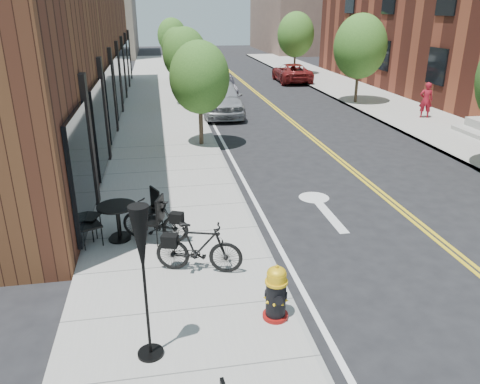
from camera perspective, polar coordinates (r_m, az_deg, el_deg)
ground at (r=9.93m, az=4.02°, el=-8.54°), size 120.00×120.00×0.00m
sidewalk_near at (r=18.97m, az=-9.24°, el=6.27°), size 4.00×70.00×0.12m
sidewalk_far at (r=22.54m, az=23.15°, el=7.24°), size 4.00×70.00×0.12m
building_near at (r=22.78m, az=-21.91°, el=16.39°), size 5.00×28.00×7.00m
bg_building_left at (r=56.62m, az=-17.10°, el=20.71°), size 8.00×14.00×10.00m
tree_near_a at (r=17.55m, az=-4.96°, el=13.73°), size 2.20×2.20×3.81m
tree_near_b at (r=25.47m, az=-6.74°, el=16.33°), size 2.30×2.30×3.98m
tree_near_c at (r=33.45m, az=-7.67°, el=17.19°), size 2.10×2.10×3.67m
tree_near_d at (r=41.41m, az=-8.29°, el=18.33°), size 2.40×2.40×4.11m
tree_far_b at (r=26.67m, az=14.43°, el=16.80°), size 2.80×2.80×4.62m
tree_far_c at (r=37.93m, az=6.81°, el=18.52°), size 2.80×2.80×4.62m
fire_hydrant at (r=7.90m, az=4.41°, el=-12.21°), size 0.56×0.56×0.99m
bicycle_left at (r=10.54m, az=-10.33°, el=-3.38°), size 1.61×1.03×0.94m
bicycle_right at (r=9.16m, az=-5.04°, el=-6.79°), size 1.79×0.95×1.03m
bistro_set_b at (r=10.68m, az=-14.70°, el=-3.01°), size 2.04×1.10×1.07m
bistro_set_c at (r=10.81m, az=-14.56°, el=-2.95°), size 1.84×1.17×0.98m
patio_umbrella at (r=6.58m, az=-11.87°, el=-7.18°), size 0.39×0.39×2.43m
parked_car_a at (r=23.48m, az=-2.32°, el=11.37°), size 2.17×4.93×1.65m
parked_car_b at (r=28.29m, az=-2.32°, el=12.72°), size 1.49×3.91×1.27m
parked_car_c at (r=36.99m, az=-5.12°, el=14.87°), size 2.50×5.11×1.43m
parked_car_far at (r=34.54m, az=6.32°, el=14.25°), size 2.38×4.80×1.31m
pedestrian at (r=23.93m, az=21.73°, el=10.37°), size 0.70×0.58×1.65m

